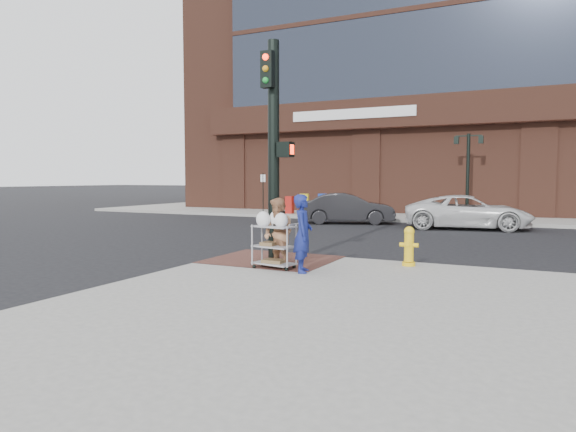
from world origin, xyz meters
The scene contains 15 objects.
ground centered at (0.00, 0.00, 0.00)m, with size 220.00×220.00×0.00m, color black.
brick_curb_ramp centered at (-0.60, 0.90, 0.16)m, with size 2.80×2.40×0.01m, color #572D29.
bank_building centered at (5.00, 31.00, 14.15)m, with size 42.00×26.00×28.00m, color brown.
lamp_post centered at (2.00, 16.00, 2.62)m, with size 1.32×0.22×4.00m.
parking_sign centered at (-8.50, 15.00, 1.25)m, with size 0.05×0.05×2.20m, color black.
traffic_signal_pole centered at (-0.48, 0.77, 2.83)m, with size 0.61×0.51×5.00m.
woman_blue centered at (0.70, -0.25, 0.94)m, with size 0.58×0.38×1.58m, color navy.
pedestrian_tan centered at (0.07, -0.09, 0.90)m, with size 0.73×0.57×1.50m, color #AF7852.
sedan_dark centered at (-2.73, 12.38, 0.69)m, with size 1.46×4.20×1.38m, color black.
minivan_white centered at (2.48, 12.13, 0.69)m, with size 2.28×4.94×1.37m, color silver.
utility_cart centered at (-0.03, -0.10, 0.70)m, with size 0.96×0.65×1.22m.
fire_hydrant centered at (2.47, 1.47, 0.59)m, with size 0.41×0.28×0.86m.
newsbox_red centered at (-7.01, 15.25, 0.62)m, with size 0.39×0.35×0.93m, color #A71913.
newsbox_yellow centered at (-6.09, 15.12, 0.69)m, with size 0.46×0.41×1.08m, color gold.
newsbox_blue centered at (-4.89, 14.88, 0.70)m, with size 0.46×0.42×1.11m, color #173897.
Camera 1 is at (4.91, -9.66, 2.06)m, focal length 32.00 mm.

